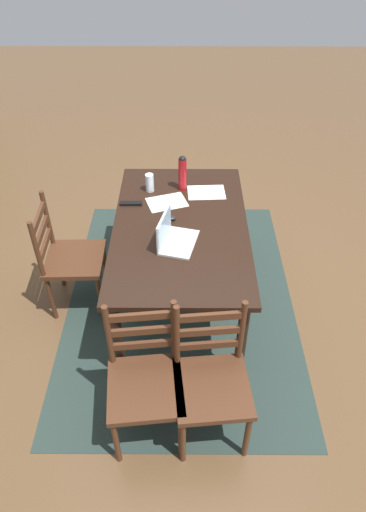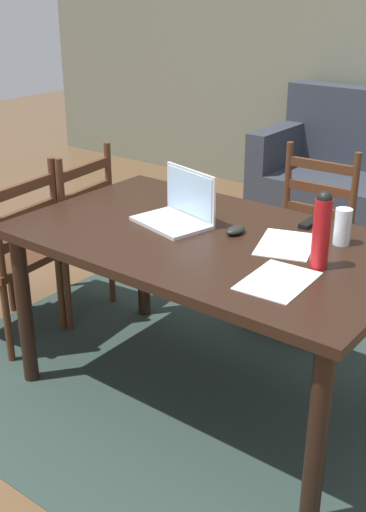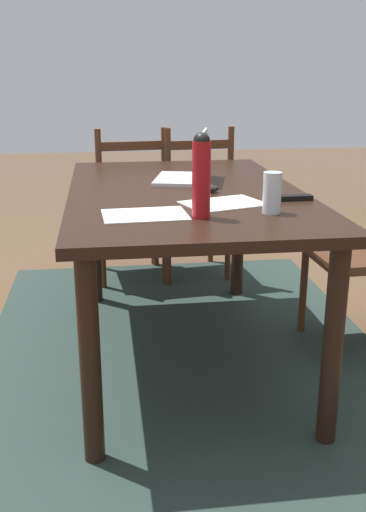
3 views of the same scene
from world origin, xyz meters
The scene contains 12 objects.
ground_plane centered at (0.00, 0.00, 0.00)m, with size 14.00×14.00×0.00m, color brown.
area_rug centered at (0.00, 0.00, 0.00)m, with size 2.64×1.85×0.01m, color #283833.
dining_table centered at (0.00, 0.00, 0.69)m, with size 1.62×0.98×0.78m.
chair_left_near centered at (-1.10, -0.19, 0.46)m, with size 0.48×0.48×0.95m.
chair_left_far centered at (-1.10, 0.20, 0.46)m, with size 0.48×0.48×0.95m.
laptop centered at (-0.20, 0.05, 0.84)m, with size 0.36×0.29×0.23m.
water_bottle centered at (0.50, -0.01, 0.93)m, with size 0.06×0.06×0.29m.
drinking_glass centered at (0.47, 0.25, 0.85)m, with size 0.07×0.07×0.15m, color silver.
computer_mouse centered at (0.07, 0.08, 0.80)m, with size 0.06×0.10×0.03m, color black.
tv_remote centered at (0.27, 0.38, 0.79)m, with size 0.04×0.17×0.02m, color black.
paper_stack_left centered at (0.44, -0.20, 0.78)m, with size 0.21×0.30×0.00m, color white.
paper_stack_right centered at (0.30, 0.11, 0.78)m, with size 0.21×0.30×0.00m, color white.
Camera 3 is at (2.48, -0.34, 1.28)m, focal length 41.65 mm.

